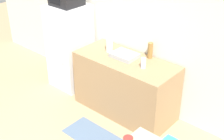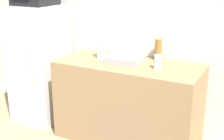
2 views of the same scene
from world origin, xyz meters
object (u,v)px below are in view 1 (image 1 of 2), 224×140
Objects in this scene: refrigerator at (70,47)px; bottle_short at (143,63)px; paper_towel_roll at (109,44)px; bottle_tall at (150,50)px.

refrigerator is 9.88× the size of bottle_short.
paper_towel_roll is (0.88, 0.03, 0.30)m from refrigerator.
paper_towel_roll is at bearing 172.72° from bottle_short.
bottle_tall reaches higher than bottle_short.
refrigerator reaches higher than bottle_tall.
bottle_tall is 0.34m from bottle_short.
bottle_tall is 1.62× the size of bottle_short.
refrigerator is 1.61m from bottle_short.
bottle_short is at bearing -7.28° from paper_towel_roll.
paper_towel_roll is at bearing 2.07° from refrigerator.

